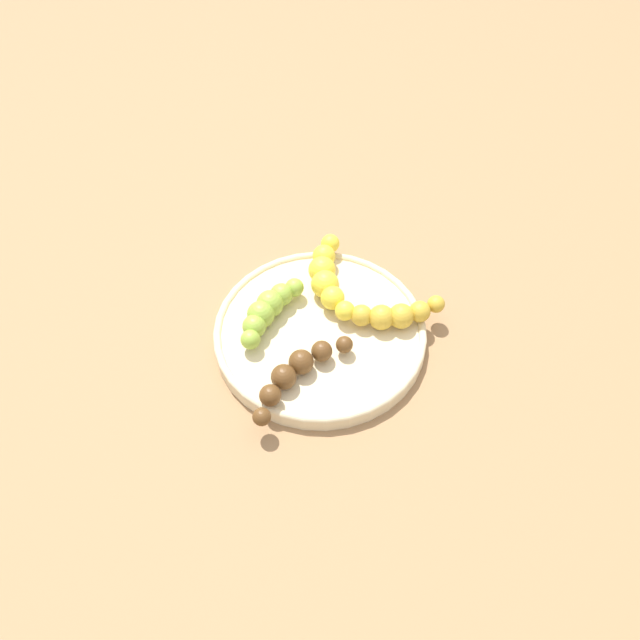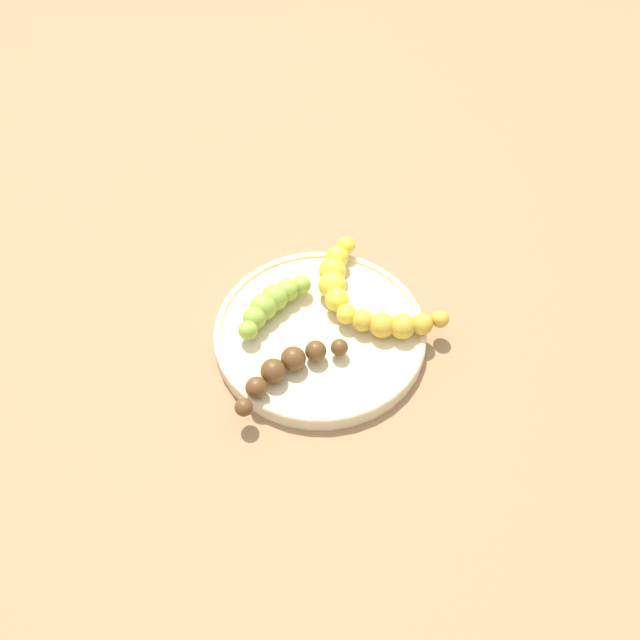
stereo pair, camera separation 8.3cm
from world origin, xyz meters
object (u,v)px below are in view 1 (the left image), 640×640
banana_green (268,310)px  banana_overripe (296,372)px  banana_spotted (391,314)px  fruit_bowl (320,332)px  banana_yellow (327,277)px

banana_green → banana_overripe: 0.10m
banana_green → banana_spotted: bearing=-150.4°
fruit_bowl → banana_green: (0.04, 0.05, 0.02)m
fruit_bowl → banana_yellow: banana_yellow is taller
banana_overripe → banana_spotted: size_ratio=1.12×
fruit_bowl → banana_green: bearing=50.1°
banana_green → banana_spotted: (-0.07, -0.14, -0.00)m
banana_overripe → banana_spotted: 0.15m
fruit_bowl → banana_overripe: banana_overripe is taller
banana_yellow → banana_overripe: (-0.12, 0.10, -0.00)m
banana_green → banana_overripe: banana_green is taller
fruit_bowl → banana_green: banana_green is taller
banana_yellow → banana_green: 0.09m
banana_green → banana_spotted: banana_green is taller
fruit_bowl → banana_overripe: 0.08m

